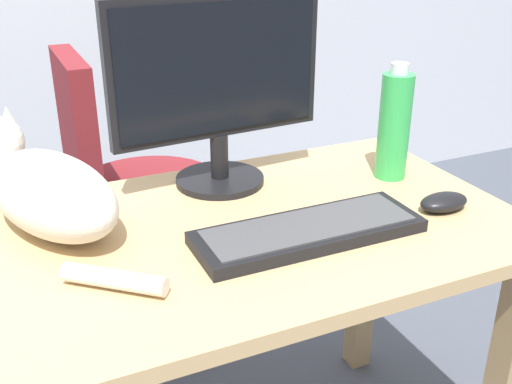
{
  "coord_description": "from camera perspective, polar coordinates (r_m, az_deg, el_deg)",
  "views": [
    {
      "loc": [
        -0.24,
        -0.98,
        1.26
      ],
      "look_at": [
        0.21,
        0.02,
        0.76
      ],
      "focal_mm": 42.89,
      "sensor_mm": 36.0,
      "label": 1
    }
  ],
  "objects": [
    {
      "name": "desk",
      "position": [
        1.2,
        -9.0,
        -9.17
      ],
      "size": [
        1.45,
        0.66,
        0.7
      ],
      "color": "tan",
      "rests_on": "ground_plane"
    },
    {
      "name": "office_chair",
      "position": [
        1.94,
        -11.29,
        -2.55
      ],
      "size": [
        0.48,
        0.48,
        0.92
      ],
      "color": "black",
      "rests_on": "ground_plane"
    },
    {
      "name": "monitor",
      "position": [
        1.32,
        -3.59,
        9.9
      ],
      "size": [
        0.48,
        0.2,
        0.41
      ],
      "color": "black",
      "rests_on": "desk"
    },
    {
      "name": "keyboard",
      "position": [
        1.16,
        4.92,
        -3.64
      ],
      "size": [
        0.44,
        0.15,
        0.03
      ],
      "color": "black",
      "rests_on": "desk"
    },
    {
      "name": "cat",
      "position": [
        1.23,
        -19.07,
        0.37
      ],
      "size": [
        0.3,
        0.58,
        0.2
      ],
      "color": "silver",
      "rests_on": "desk"
    },
    {
      "name": "computer_mouse",
      "position": [
        1.32,
        17.1,
        -0.9
      ],
      "size": [
        0.11,
        0.06,
        0.04
      ],
      "primitive_type": "ellipsoid",
      "color": "black",
      "rests_on": "desk"
    },
    {
      "name": "spray_bottle",
      "position": [
        1.42,
        12.77,
        6.09
      ],
      "size": [
        0.07,
        0.07,
        0.27
      ],
      "color": "green",
      "rests_on": "desk"
    }
  ]
}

